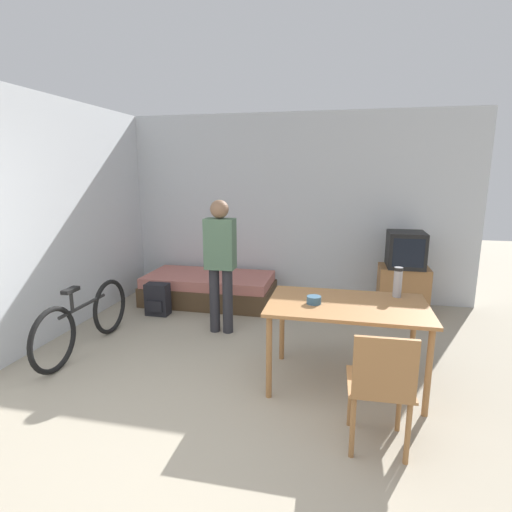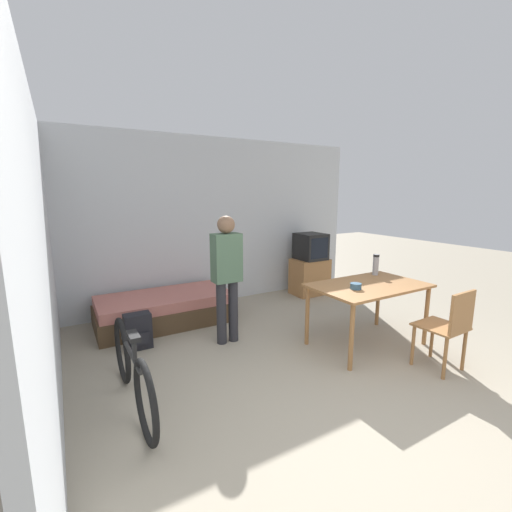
{
  "view_description": "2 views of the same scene",
  "coord_description": "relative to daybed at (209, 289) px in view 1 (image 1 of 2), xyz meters",
  "views": [
    {
      "loc": [
        0.9,
        -2.01,
        1.88
      ],
      "look_at": [
        -0.01,
        2.18,
        0.97
      ],
      "focal_mm": 28.0,
      "sensor_mm": 36.0,
      "label": 1
    },
    {
      "loc": [
        -2.16,
        -1.35,
        1.83
      ],
      "look_at": [
        -0.15,
        2.11,
        1.09
      ],
      "focal_mm": 24.0,
      "sensor_mm": 36.0,
      "label": 2
    }
  ],
  "objects": [
    {
      "name": "tv",
      "position": [
        2.68,
        0.09,
        0.32
      ],
      "size": [
        0.63,
        0.5,
        1.11
      ],
      "color": "#9E6B3D",
      "rests_on": "ground_plane"
    },
    {
      "name": "daybed",
      "position": [
        0.0,
        0.0,
        0.0
      ],
      "size": [
        1.85,
        0.92,
        0.41
      ],
      "color": "#4C3823",
      "rests_on": "ground_plane"
    },
    {
      "name": "person_standing",
      "position": [
        0.5,
        -1.02,
        0.7
      ],
      "size": [
        0.34,
        0.21,
        1.57
      ],
      "color": "#28282D",
      "rests_on": "ground_plane"
    },
    {
      "name": "wall_left",
      "position": [
        -1.34,
        -1.38,
        1.15
      ],
      "size": [
        0.06,
        4.84,
        2.7
      ],
      "color": "silver",
      "rests_on": "ground_plane"
    },
    {
      "name": "bicycle",
      "position": [
        -0.77,
        -1.8,
        0.13
      ],
      "size": [
        0.08,
        1.6,
        0.74
      ],
      "color": "black",
      "rests_on": "ground_plane"
    },
    {
      "name": "wall_back",
      "position": [
        0.95,
        0.57,
        1.15
      ],
      "size": [
        5.52,
        0.06,
        2.7
      ],
      "color": "silver",
      "rests_on": "ground_plane"
    },
    {
      "name": "mate_bowl",
      "position": [
        1.64,
        -1.99,
        0.59
      ],
      "size": [
        0.12,
        0.12,
        0.07
      ],
      "color": "#335670",
      "rests_on": "dining_table"
    },
    {
      "name": "dining_table",
      "position": [
        1.93,
        -1.93,
        0.47
      ],
      "size": [
        1.36,
        0.84,
        0.76
      ],
      "color": "#9E6B3D",
      "rests_on": "ground_plane"
    },
    {
      "name": "ground_plane",
      "position": [
        0.95,
        -3.3,
        -0.2
      ],
      "size": [
        20.0,
        20.0,
        0.0
      ],
      "primitive_type": "plane",
      "color": "#9E937F"
    },
    {
      "name": "backpack",
      "position": [
        -0.5,
        -0.65,
        0.01
      ],
      "size": [
        0.3,
        0.21,
        0.43
      ],
      "color": "black",
      "rests_on": "ground_plane"
    },
    {
      "name": "thermos_flask",
      "position": [
        2.37,
        -1.64,
        0.7
      ],
      "size": [
        0.08,
        0.08,
        0.28
      ],
      "color": "#99999E",
      "rests_on": "dining_table"
    },
    {
      "name": "wooden_chair",
      "position": [
        2.15,
        -2.8,
        0.3
      ],
      "size": [
        0.44,
        0.44,
        0.88
      ],
      "color": "#9E6B3D",
      "rests_on": "ground_plane"
    }
  ]
}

